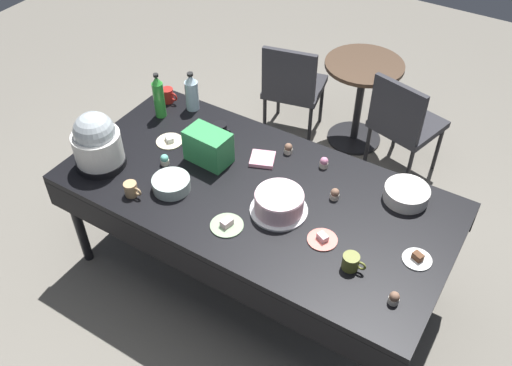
% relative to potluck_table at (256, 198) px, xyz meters
% --- Properties ---
extents(ground, '(9.00, 9.00, 0.00)m').
position_rel_potluck_table_xyz_m(ground, '(0.00, 0.00, -0.69)').
color(ground, slate).
extents(potluck_table, '(2.20, 1.10, 0.75)m').
position_rel_potluck_table_xyz_m(potluck_table, '(0.00, 0.00, 0.00)').
color(potluck_table, black).
rests_on(potluck_table, ground).
extents(frosted_layer_cake, '(0.31, 0.31, 0.12)m').
position_rel_potluck_table_xyz_m(frosted_layer_cake, '(0.19, -0.08, 0.12)').
color(frosted_layer_cake, silver).
rests_on(frosted_layer_cake, potluck_table).
extents(slow_cooker, '(0.29, 0.29, 0.35)m').
position_rel_potluck_table_xyz_m(slow_cooker, '(-0.88, -0.29, 0.23)').
color(slow_cooker, black).
rests_on(slow_cooker, potluck_table).
extents(glass_salad_bowl, '(0.21, 0.21, 0.07)m').
position_rel_potluck_table_xyz_m(glass_salad_bowl, '(-0.40, -0.24, 0.10)').
color(glass_salad_bowl, '#B2C6BC').
rests_on(glass_salad_bowl, potluck_table).
extents(ceramic_snack_bowl, '(0.25, 0.25, 0.08)m').
position_rel_potluck_table_xyz_m(ceramic_snack_bowl, '(0.74, 0.37, 0.10)').
color(ceramic_snack_bowl, silver).
rests_on(ceramic_snack_bowl, potluck_table).
extents(dessert_plate_cream, '(0.17, 0.17, 0.04)m').
position_rel_potluck_table_xyz_m(dessert_plate_cream, '(-0.68, 0.09, 0.07)').
color(dessert_plate_cream, beige).
rests_on(dessert_plate_cream, potluck_table).
extents(dessert_plate_coral, '(0.16, 0.16, 0.04)m').
position_rel_potluck_table_xyz_m(dessert_plate_coral, '(0.48, -0.14, 0.07)').
color(dessert_plate_coral, '#E07266').
rests_on(dessert_plate_coral, potluck_table).
extents(dessert_plate_sage, '(0.18, 0.18, 0.04)m').
position_rel_potluck_table_xyz_m(dessert_plate_sage, '(0.02, -0.32, 0.07)').
color(dessert_plate_sage, '#8CA87F').
rests_on(dessert_plate_sage, potluck_table).
extents(dessert_plate_white, '(0.15, 0.15, 0.04)m').
position_rel_potluck_table_xyz_m(dessert_plate_white, '(0.94, -0.01, 0.07)').
color(dessert_plate_white, white).
rests_on(dessert_plate_white, potluck_table).
extents(cupcake_berry, '(0.05, 0.05, 0.07)m').
position_rel_potluck_table_xyz_m(cupcake_berry, '(0.23, 0.37, 0.09)').
color(cupcake_berry, beige).
rests_on(cupcake_berry, potluck_table).
extents(cupcake_rose, '(0.05, 0.05, 0.07)m').
position_rel_potluck_table_xyz_m(cupcake_rose, '(0.93, -0.31, 0.09)').
color(cupcake_rose, beige).
rests_on(cupcake_rose, potluck_table).
extents(cupcake_lemon, '(0.05, 0.05, 0.07)m').
position_rel_potluck_table_xyz_m(cupcake_lemon, '(-0.57, -0.09, 0.09)').
color(cupcake_lemon, beige).
rests_on(cupcake_lemon, potluck_table).
extents(cupcake_cocoa, '(0.05, 0.05, 0.07)m').
position_rel_potluck_table_xyz_m(cupcake_cocoa, '(-0.01, 0.38, 0.09)').
color(cupcake_cocoa, beige).
rests_on(cupcake_cocoa, potluck_table).
extents(cupcake_mint, '(0.05, 0.05, 0.07)m').
position_rel_potluck_table_xyz_m(cupcake_mint, '(0.40, 0.17, 0.09)').
color(cupcake_mint, beige).
rests_on(cupcake_mint, potluck_table).
extents(soda_bottle_lime_soda, '(0.07, 0.07, 0.31)m').
position_rel_potluck_table_xyz_m(soda_bottle_lime_soda, '(-0.90, 0.28, 0.21)').
color(soda_bottle_lime_soda, green).
rests_on(soda_bottle_lime_soda, potluck_table).
extents(soda_bottle_water, '(0.09, 0.09, 0.27)m').
position_rel_potluck_table_xyz_m(soda_bottle_water, '(-0.77, 0.45, 0.19)').
color(soda_bottle_water, silver).
rests_on(soda_bottle_water, potluck_table).
extents(coffee_mug_black, '(0.13, 0.09, 0.10)m').
position_rel_potluck_table_xyz_m(coffee_mug_black, '(-0.44, 0.29, 0.11)').
color(coffee_mug_black, black).
rests_on(coffee_mug_black, potluck_table).
extents(coffee_mug_olive, '(0.12, 0.08, 0.08)m').
position_rel_potluck_table_xyz_m(coffee_mug_olive, '(0.68, -0.23, 0.10)').
color(coffee_mug_olive, olive).
rests_on(coffee_mug_olive, potluck_table).
extents(coffee_mug_red, '(0.12, 0.08, 0.10)m').
position_rel_potluck_table_xyz_m(coffee_mug_red, '(-0.96, 0.43, 0.11)').
color(coffee_mug_red, '#B2231E').
rests_on(coffee_mug_red, potluck_table).
extents(coffee_mug_tan, '(0.11, 0.07, 0.08)m').
position_rel_potluck_table_xyz_m(coffee_mug_tan, '(-0.56, -0.39, 0.10)').
color(coffee_mug_tan, tan).
rests_on(coffee_mug_tan, potluck_table).
extents(soda_carton, '(0.27, 0.18, 0.20)m').
position_rel_potluck_table_xyz_m(soda_carton, '(-0.37, 0.07, 0.16)').
color(soda_carton, '#338C4C').
rests_on(soda_carton, potluck_table).
extents(paper_napkin_stack, '(0.18, 0.18, 0.02)m').
position_rel_potluck_table_xyz_m(paper_napkin_stack, '(-0.10, 0.23, 0.07)').
color(paper_napkin_stack, pink).
rests_on(paper_napkin_stack, potluck_table).
extents(maroon_chair_left, '(0.53, 0.53, 0.85)m').
position_rel_potluck_table_xyz_m(maroon_chair_left, '(-0.53, 1.41, -0.20)').
color(maroon_chair_left, '#333338').
rests_on(maroon_chair_left, ground).
extents(maroon_chair_right, '(0.54, 0.54, 0.85)m').
position_rel_potluck_table_xyz_m(maroon_chair_right, '(0.38, 1.41, -0.20)').
color(maroon_chair_right, '#333338').
rests_on(maroon_chair_right, ground).
extents(round_cafe_table, '(0.60, 0.60, 0.72)m').
position_rel_potluck_table_xyz_m(round_cafe_table, '(-0.05, 1.63, -0.19)').
color(round_cafe_table, '#473323').
rests_on(round_cafe_table, ground).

